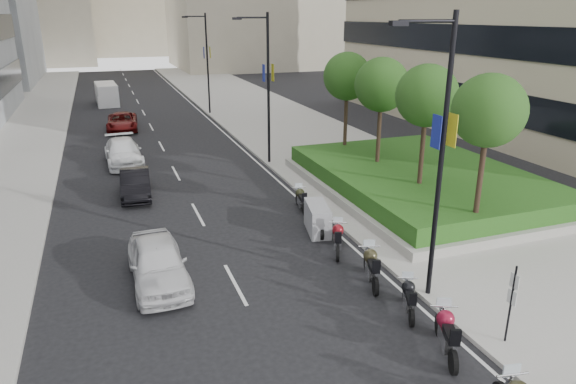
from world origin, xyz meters
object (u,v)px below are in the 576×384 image
parking_sign (511,300)px  car_d (122,122)px  car_b (135,184)px  motorcycle_1 (447,333)px  motorcycle_4 (338,238)px  lamp_post_0 (438,149)px  motorcycle_3 (371,266)px  motorcycle_6 (301,199)px  lamp_post_1 (266,82)px  delivery_van (107,95)px  lamp_post_2 (206,59)px  motorcycle_5 (317,219)px  car_c (123,152)px  car_a (158,263)px  motorcycle_2 (409,297)px

parking_sign → car_d: bearing=104.4°
car_b → parking_sign: bearing=-58.7°
motorcycle_1 → motorcycle_4: 6.80m
car_b → car_d: 16.83m
lamp_post_0 → car_b: (-8.14, 13.61, -4.39)m
motorcycle_3 → motorcycle_6: size_ratio=1.12×
lamp_post_1 → delivery_van: lamp_post_1 is taller
lamp_post_2 → motorcycle_3: bearing=-92.0°
lamp_post_1 → motorcycle_3: (-1.16, -15.48, -4.45)m
car_b → motorcycle_4: bearing=-50.4°
motorcycle_1 → car_d: bearing=35.1°
motorcycle_5 → motorcycle_6: (0.32, 2.74, -0.09)m
lamp_post_1 → car_b: bearing=-157.4°
lamp_post_0 → car_c: bearing=112.6°
lamp_post_1 → motorcycle_1: size_ratio=4.12×
lamp_post_1 → car_a: (-8.10, -13.00, -4.28)m
motorcycle_2 → car_c: 22.03m
parking_sign → motorcycle_1: (-1.78, 0.32, -0.84)m
lamp_post_2 → car_a: size_ratio=1.96×
motorcycle_6 → car_b: bearing=65.1°
lamp_post_1 → motorcycle_2: size_ratio=4.88×
lamp_post_1 → delivery_van: (-8.70, 26.94, -4.06)m
car_d → motorcycle_2: bearing=-73.3°
motorcycle_1 → motorcycle_4: size_ratio=1.09×
lamp_post_1 → motorcycle_1: (-1.12, -19.68, -4.45)m
motorcycle_4 → car_a: car_a is taller
lamp_post_2 → car_a: lamp_post_2 is taller
parking_sign → car_d: (-8.58, 33.44, -0.76)m
car_d → parking_sign: bearing=-71.5°
lamp_post_2 → car_b: size_ratio=2.18×
motorcycle_3 → motorcycle_4: 2.61m
motorcycle_3 → car_d: bearing=31.5°
motorcycle_6 → car_b: (-7.27, 4.68, 0.15)m
lamp_post_0 → motorcycle_4: size_ratio=4.48×
parking_sign → motorcycle_4: (-1.86, 7.12, -0.88)m
lamp_post_0 → car_b: lamp_post_0 is taller
motorcycle_3 → car_b: bearing=48.4°
motorcycle_6 → car_c: (-7.50, 11.24, 0.22)m
motorcycle_6 → car_c: car_c is taller
parking_sign → motorcycle_6: size_ratio=1.25×
motorcycle_6 → car_a: (-7.23, -4.93, 0.25)m
parking_sign → car_d: 34.53m
lamp_post_2 → motorcycle_3: size_ratio=4.02×
parking_sign → car_a: parking_sign is taller
car_b → car_d: car_d is taller
delivery_van → motorcycle_3: bearing=-83.2°
motorcycle_1 → car_a: car_a is taller
motorcycle_5 → car_c: car_c is taller
motorcycle_1 → motorcycle_2: 2.10m
lamp_post_0 → motorcycle_2: 4.68m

